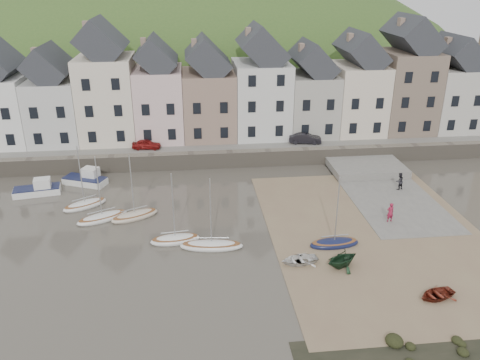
{
  "coord_description": "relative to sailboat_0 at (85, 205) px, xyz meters",
  "views": [
    {
      "loc": [
        -4.39,
        -34.46,
        20.53
      ],
      "look_at": [
        0.0,
        6.0,
        3.0
      ],
      "focal_mm": 36.35,
      "sensor_mm": 36.0,
      "label": 1
    }
  ],
  "objects": [
    {
      "name": "car_left",
      "position": [
        5.11,
        11.44,
        1.89
      ],
      "size": [
        3.39,
        1.69,
        1.11
      ],
      "primitive_type": "imported",
      "rotation": [
        0.0,
        0.0,
        1.45
      ],
      "color": "maroon",
      "rests_on": "quay_street"
    },
    {
      "name": "person_dark",
      "position": [
        31.05,
        0.48,
        0.75
      ],
      "size": [
        1.06,
        0.95,
        1.79
      ],
      "primitive_type": "imported",
      "rotation": [
        0.0,
        0.0,
        3.52
      ],
      "color": "black",
      "rests_on": "slipway"
    },
    {
      "name": "ground",
      "position": [
        14.54,
        -8.06,
        -0.26
      ],
      "size": [
        160.0,
        160.0,
        0.0
      ],
      "primitive_type": "plane",
      "color": "#4A443A",
      "rests_on": "ground"
    },
    {
      "name": "quay_street",
      "position": [
        14.54,
        12.44,
        1.29
      ],
      "size": [
        70.0,
        7.0,
        0.1
      ],
      "primitive_type": "cube",
      "color": "slate",
      "rests_on": "quay_land"
    },
    {
      "name": "sailboat_4",
      "position": [
        11.51,
        -8.7,
        -0.0
      ],
      "size": [
        5.25,
        2.01,
        6.32
      ],
      "color": "white",
      "rests_on": "ground"
    },
    {
      "name": "townhouse_terrace",
      "position": [
        16.3,
        15.94,
        7.06
      ],
      "size": [
        61.05,
        8.0,
        13.93
      ],
      "color": "white",
      "rests_on": "quay_land"
    },
    {
      "name": "slipway",
      "position": [
        29.54,
        -0.06,
        -0.2
      ],
      "size": [
        8.0,
        18.0,
        0.12
      ],
      "primitive_type": "cube",
      "color": "slate",
      "rests_on": "ground"
    },
    {
      "name": "sailboat_0",
      "position": [
        0.0,
        0.0,
        0.0
      ],
      "size": [
        4.36,
        3.45,
        6.32
      ],
      "color": "white",
      "rests_on": "ground"
    },
    {
      "name": "sailboat_3",
      "position": [
        8.58,
        -7.42,
        0.0
      ],
      "size": [
        4.22,
        1.96,
        6.32
      ],
      "color": "white",
      "rests_on": "ground"
    },
    {
      "name": "motorboat_0",
      "position": [
        -5.1,
        3.44,
        0.32
      ],
      "size": [
        4.65,
        2.45,
        1.7
      ],
      "color": "white",
      "rests_on": "ground"
    },
    {
      "name": "person_red",
      "position": [
        27.43,
        -6.06,
        0.75
      ],
      "size": [
        0.7,
        0.5,
        1.79
      ],
      "primitive_type": "imported",
      "rotation": [
        0.0,
        0.0,
        3.25
      ],
      "color": "maroon",
      "rests_on": "slipway"
    },
    {
      "name": "car_right",
      "position": [
        23.83,
        11.44,
        1.97
      ],
      "size": [
        4.01,
        2.02,
        1.26
      ],
      "primitive_type": "imported",
      "rotation": [
        0.0,
        0.0,
        1.38
      ],
      "color": "black",
      "rests_on": "quay_street"
    },
    {
      "name": "sailboat_5",
      "position": [
        21.44,
        -9.43,
        0.0
      ],
      "size": [
        4.21,
        1.79,
        6.32
      ],
      "color": "#141A3E",
      "rests_on": "ground"
    },
    {
      "name": "seawall",
      "position": [
        14.54,
        8.94,
        0.64
      ],
      "size": [
        70.0,
        1.2,
        1.8
      ],
      "primitive_type": "cube",
      "color": "slate",
      "rests_on": "ground"
    },
    {
      "name": "quay_land",
      "position": [
        14.54,
        23.94,
        0.49
      ],
      "size": [
        90.0,
        30.0,
        1.5
      ],
      "primitive_type": "cube",
      "color": "#395A24",
      "rests_on": "ground"
    },
    {
      "name": "sailboat_2",
      "position": [
        4.9,
        -2.77,
        -0.0
      ],
      "size": [
        4.6,
        3.23,
        6.32
      ],
      "color": "beige",
      "rests_on": "ground"
    },
    {
      "name": "hillside",
      "position": [
        9.54,
        51.93,
        -18.26
      ],
      "size": [
        134.4,
        84.0,
        84.0
      ],
      "color": "#395A24",
      "rests_on": "ground"
    },
    {
      "name": "motorboat_2",
      "position": [
        -0.81,
        5.58,
        0.32
      ],
      "size": [
        4.82,
        3.36,
        1.7
      ],
      "color": "white",
      "rests_on": "ground"
    },
    {
      "name": "sailboat_1",
      "position": [
        2.03,
        -2.84,
        -0.0
      ],
      "size": [
        4.78,
        3.38,
        6.32
      ],
      "color": "white",
      "rests_on": "ground"
    },
    {
      "name": "rowboat_red",
      "position": [
        26.4,
        -16.9,
        0.07
      ],
      "size": [
        3.09,
        2.57,
        0.55
      ],
      "primitive_type": "imported",
      "rotation": [
        0.0,
        0.0,
        -1.29
      ],
      "color": "maroon",
      "rests_on": "beach"
    },
    {
      "name": "beach",
      "position": [
        25.54,
        -8.06,
        -0.23
      ],
      "size": [
        18.0,
        26.0,
        0.06
      ],
      "primitive_type": "cube",
      "color": "#7D634C",
      "rests_on": "ground"
    },
    {
      "name": "rowboat_white",
      "position": [
        18.04,
        -11.68,
        0.09
      ],
      "size": [
        3.08,
        2.37,
        0.59
      ],
      "primitive_type": "imported",
      "rotation": [
        0.0,
        0.0,
        -1.45
      ],
      "color": "silver",
      "rests_on": "beach"
    },
    {
      "name": "rowboat_green",
      "position": [
        21.11,
        -12.5,
        0.5
      ],
      "size": [
        3.41,
        3.22,
        1.42
      ],
      "primitive_type": "imported",
      "rotation": [
        0.0,
        0.0,
        -1.15
      ],
      "color": "#16331D",
      "rests_on": "beach"
    }
  ]
}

